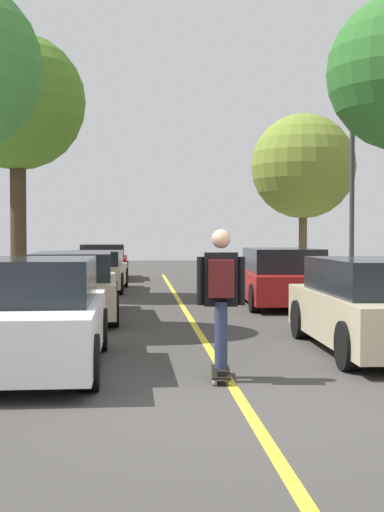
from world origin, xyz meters
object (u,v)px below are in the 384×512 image
(parked_car_right_near, at_px, (282,277))
(parked_car_left_near, at_px, (73,285))
(parked_car_right_nearest, at_px, (375,306))
(skateboard, at_px, (221,372))
(parked_car_left_nearest, at_px, (34,316))
(parked_car_left_farthest, at_px, (103,262))
(streetlamp, at_px, (352,180))
(fire_hydrant, at_px, (374,294))
(street_tree_left_near, at_px, (17,104))
(skateboarder, at_px, (221,292))
(street_tree_right_near, at_px, (303,167))
(parked_car_left_far, at_px, (94,271))

(parked_car_right_near, bearing_deg, parked_car_left_near, -156.67)
(parked_car_right_nearest, relative_size, skateboard, 5.00)
(parked_car_left_nearest, bearing_deg, skateboard, -20.24)
(parked_car_left_farthest, bearing_deg, parked_car_left_nearest, -90.00)
(parked_car_left_nearest, relative_size, streetlamp, 0.82)
(parked_car_right_near, relative_size, skateboard, 5.00)
(parked_car_left_nearest, distance_m, parked_car_right_near, 9.15)
(fire_hydrant, bearing_deg, parked_car_left_nearest, -139.68)
(parked_car_left_farthest, height_order, street_tree_left_near, street_tree_left_near)
(skateboard, xyz_separation_m, skateboarder, (-0.00, -0.03, 0.98))
(fire_hydrant, bearing_deg, parked_car_left_farthest, 115.85)
(fire_hydrant, bearing_deg, parked_car_right_nearest, -108.70)
(skateboarder, bearing_deg, parked_car_right_near, 73.75)
(parked_car_left_farthest, xyz_separation_m, street_tree_right_near, (6.76, -4.84, 3.30))
(parked_car_right_nearest, xyz_separation_m, parked_car_right_near, (0.00, 6.79, 0.01))
(parked_car_right_near, relative_size, fire_hydrant, 6.12)
(streetlamp, bearing_deg, skateboarder, -116.04)
(parked_car_right_nearest, xyz_separation_m, fire_hydrant, (1.50, 4.43, -0.20))
(parked_car_right_near, xyz_separation_m, street_tree_right_near, (1.90, 5.92, 3.27))
(parked_car_right_near, xyz_separation_m, streetlamp, (1.75, 0.09, 2.38))
(street_tree_left_near, bearing_deg, parked_car_right_near, -21.31)
(parked_car_left_far, xyz_separation_m, skateboard, (2.34, -13.67, -0.53))
(parked_car_left_nearest, relative_size, parked_car_left_far, 0.96)
(fire_hydrant, bearing_deg, skateboarder, -122.58)
(parked_car_left_far, distance_m, fire_hydrant, 9.76)
(parked_car_left_far, height_order, streetlamp, streetlamp)
(parked_car_left_near, bearing_deg, parked_car_right_nearest, -44.04)
(parked_car_left_near, xyz_separation_m, parked_car_right_nearest, (4.86, -4.70, 0.01))
(parked_car_left_farthest, relative_size, fire_hydrant, 6.54)
(parked_car_left_farthest, xyz_separation_m, fire_hydrant, (6.36, -13.13, -0.18))
(parked_car_left_near, relative_size, skateboard, 5.48)
(parked_car_right_near, height_order, skateboarder, skateboarder)
(parked_car_left_farthest, bearing_deg, skateboarder, -83.13)
(parked_car_left_far, xyz_separation_m, street_tree_left_near, (-1.90, -2.41, 4.68))
(parked_car_right_nearest, bearing_deg, fire_hydrant, 71.30)
(street_tree_left_near, distance_m, fire_hydrant, 10.79)
(parked_car_right_near, xyz_separation_m, skateboarder, (-2.52, -8.65, 0.37))
(street_tree_right_near, height_order, streetlamp, street_tree_right_near)
(parked_car_left_near, xyz_separation_m, parked_car_left_farthest, (-0.00, 12.86, -0.02))
(streetlamp, bearing_deg, street_tree_left_near, 163.31)
(parked_car_left_nearest, height_order, fire_hydrant, parked_car_left_nearest)
(parked_car_left_near, xyz_separation_m, skateboarder, (2.34, -6.56, 0.38))
(parked_car_left_near, bearing_deg, parked_car_left_nearest, -90.00)
(fire_hydrant, bearing_deg, street_tree_right_near, 87.22)
(street_tree_right_near, xyz_separation_m, fire_hydrant, (-0.40, -8.28, -3.48))
(parked_car_left_farthest, height_order, skateboard, parked_car_left_farthest)
(parked_car_left_nearest, distance_m, parked_car_left_near, 5.66)
(parked_car_left_far, height_order, street_tree_left_near, street_tree_left_near)
(parked_car_right_nearest, relative_size, street_tree_right_near, 0.77)
(parked_car_left_near, height_order, skateboarder, skateboarder)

